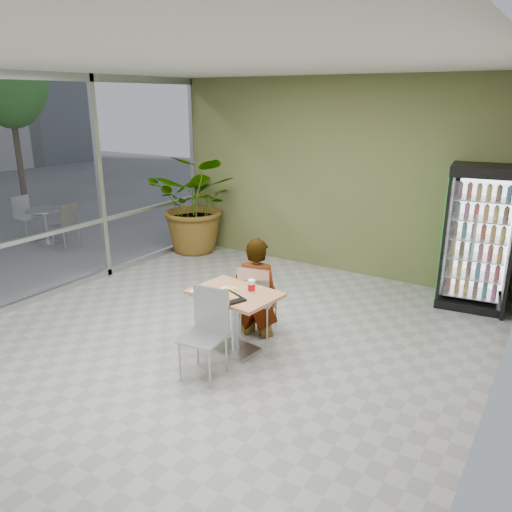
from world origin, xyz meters
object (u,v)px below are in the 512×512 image
(seated_woman, at_px, (257,298))
(soda_cup, at_px, (252,287))
(dining_table, at_px, (235,309))
(beverage_fridge, at_px, (478,238))
(chair_far, at_px, (256,295))
(cafeteria_tray, at_px, (225,297))
(potted_plant, at_px, (197,204))
(chair_near, at_px, (207,325))

(seated_woman, xyz_separation_m, soda_cup, (0.22, -0.46, 0.35))
(dining_table, xyz_separation_m, seated_woman, (-0.05, 0.54, -0.06))
(dining_table, relative_size, beverage_fridge, 0.52)
(chair_far, xyz_separation_m, cafeteria_tray, (0.05, -0.70, 0.23))
(seated_woman, distance_m, potted_plant, 3.76)
(soda_cup, bearing_deg, beverage_fridge, 56.76)
(soda_cup, relative_size, cafeteria_tray, 0.38)
(cafeteria_tray, distance_m, beverage_fridge, 3.76)
(cafeteria_tray, bearing_deg, soda_cup, 62.22)
(dining_table, height_order, potted_plant, potted_plant)
(dining_table, height_order, chair_near, chair_near)
(beverage_fridge, height_order, potted_plant, beverage_fridge)
(chair_far, distance_m, chair_near, 1.04)
(seated_woman, bearing_deg, dining_table, 83.47)
(dining_table, relative_size, potted_plant, 0.56)
(chair_near, bearing_deg, potted_plant, 121.95)
(dining_table, xyz_separation_m, soda_cup, (0.17, 0.08, 0.29))
(chair_near, distance_m, beverage_fridge, 4.06)
(chair_near, bearing_deg, beverage_fridge, 51.59)
(dining_table, xyz_separation_m, chair_near, (0.02, -0.54, 0.02))
(chair_far, distance_m, cafeteria_tray, 0.74)
(beverage_fridge, bearing_deg, soda_cup, -130.37)
(chair_far, bearing_deg, seated_woman, -77.66)
(chair_far, xyz_separation_m, beverage_fridge, (2.08, 2.45, 0.47))
(dining_table, relative_size, seated_woman, 0.67)
(soda_cup, height_order, potted_plant, potted_plant)
(chair_far, height_order, soda_cup, chair_far)
(soda_cup, height_order, beverage_fridge, beverage_fridge)
(chair_far, bearing_deg, soda_cup, 104.32)
(cafeteria_tray, bearing_deg, chair_far, 94.03)
(potted_plant, bearing_deg, soda_cup, -42.77)
(beverage_fridge, bearing_deg, potted_plant, 173.06)
(chair_near, relative_size, potted_plant, 0.51)
(chair_near, bearing_deg, cafeteria_tray, 81.14)
(beverage_fridge, bearing_deg, dining_table, -131.99)
(seated_woman, distance_m, cafeteria_tray, 0.80)
(chair_far, distance_m, beverage_fridge, 3.25)
(potted_plant, bearing_deg, chair_near, -49.91)
(potted_plant, bearing_deg, chair_far, -40.26)
(soda_cup, relative_size, beverage_fridge, 0.08)
(potted_plant, bearing_deg, seated_woman, -39.94)
(seated_woman, bearing_deg, potted_plant, -51.79)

